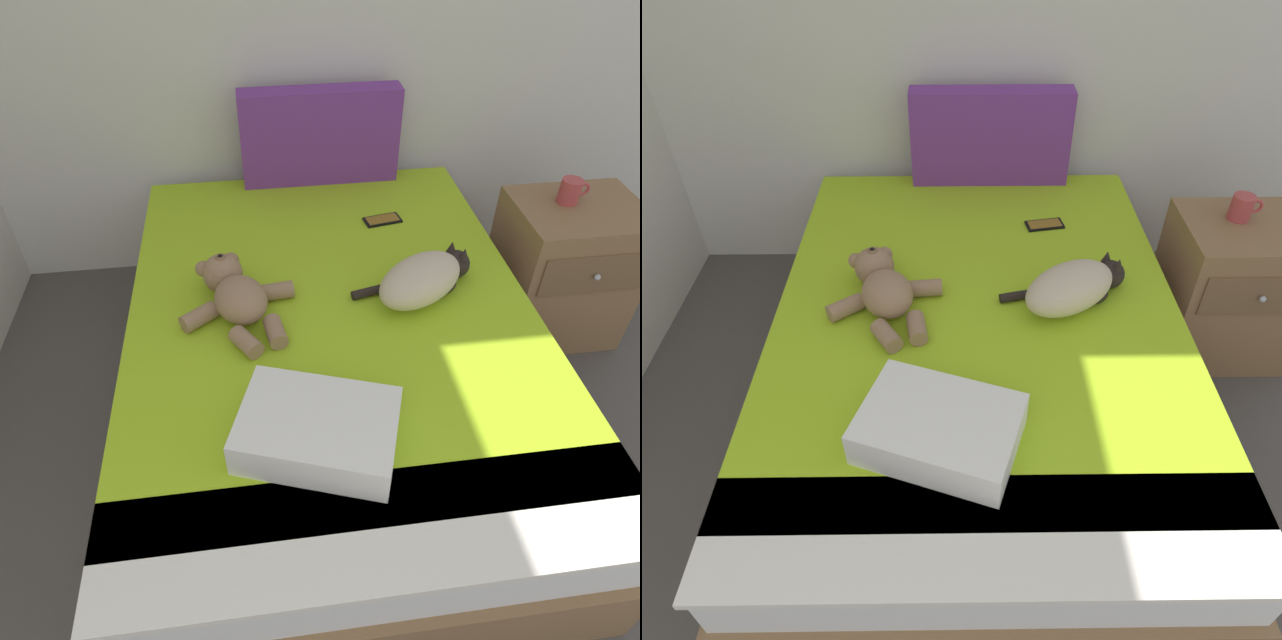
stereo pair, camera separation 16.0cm
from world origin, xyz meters
TOP-DOWN VIEW (x-y plane):
  - ground_plane at (1.81, 1.90)m, footprint 9.49×9.49m
  - bed at (1.37, 2.78)m, footprint 1.40×1.91m
  - patterned_cushion at (1.45, 3.66)m, footprint 0.68×0.11m
  - cat at (1.69, 2.79)m, footprint 0.44×0.35m
  - teddy_bear at (1.06, 2.81)m, footprint 0.38×0.46m
  - cell_phone at (1.66, 3.27)m, footprint 0.16×0.10m
  - throw_pillow at (1.25, 2.23)m, footprint 0.47×0.40m
  - nightstand at (2.40, 3.10)m, footprint 0.50×0.44m
  - mug at (2.35, 3.15)m, footprint 0.12×0.08m

SIDE VIEW (x-z plane):
  - ground_plane at x=1.81m, z-range 0.00..0.00m
  - bed at x=1.37m, z-range 0.00..0.49m
  - nightstand at x=2.40m, z-range 0.00..0.61m
  - cell_phone at x=1.66m, z-range 0.50..0.51m
  - throw_pillow at x=1.25m, z-range 0.50..0.61m
  - teddy_bear at x=1.06m, z-range 0.49..0.63m
  - cat at x=1.69m, z-range 0.49..0.64m
  - mug at x=2.35m, z-range 0.60..0.70m
  - patterned_cushion at x=1.45m, z-range 0.50..0.90m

